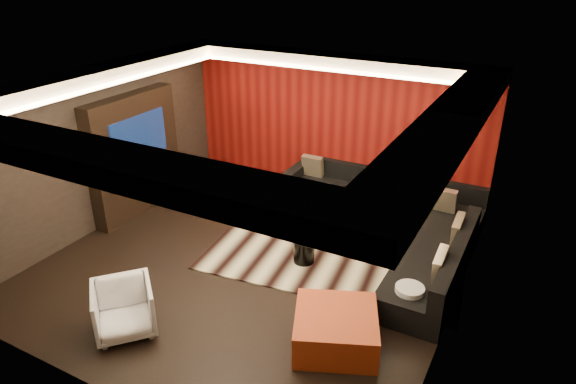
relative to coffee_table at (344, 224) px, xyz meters
The scene contains 26 objects.
floor 1.86m from the coffee_table, 117.61° to the right, with size 6.00×6.00×0.02m, color black.
ceiling 3.26m from the coffee_table, 117.61° to the right, with size 6.00×6.00×0.02m, color silver.
wall_back 2.06m from the coffee_table, 122.15° to the left, with size 6.00×0.02×2.80m, color black.
wall_left 4.39m from the coffee_table, 156.99° to the right, with size 0.02×6.00×2.80m, color black.
wall_right 2.99m from the coffee_table, 37.38° to the right, with size 0.02×6.00×2.80m, color black.
red_feature_wall 2.03m from the coffee_table, 122.93° to the left, with size 5.98×0.05×2.78m, color #6B0C0A.
soffit_back 2.91m from the coffee_table, 129.11° to the left, with size 6.00×0.60×0.22m, color silver.
soffit_front 5.12m from the coffee_table, 101.19° to the right, with size 6.00×0.60×0.22m, color silver.
soffit_left 4.69m from the coffee_table, 155.22° to the right, with size 0.60×4.80×0.22m, color silver.
soffit_right 3.56m from the coffee_table, 41.75° to the right, with size 0.60×4.80×0.22m, color silver.
cove_back 2.72m from the coffee_table, 140.16° to the left, with size 4.80×0.08×0.04m, color #FFD899.
cove_front 4.78m from the coffee_table, 102.12° to the right, with size 4.80×0.08×0.04m, color #FFD899.
cove_left 4.38m from the coffee_table, 152.96° to the right, with size 0.08×4.80×0.04m, color #FFD899.
cove_right 3.33m from the coffee_table, 47.59° to the right, with size 0.08×4.80×0.04m, color #FFD899.
tv_surround 3.97m from the coffee_table, 164.30° to the right, with size 0.30×2.00×2.20m, color black.
tv_screen 3.93m from the coffee_table, 163.63° to the right, with size 0.04×1.30×0.80m, color black.
tv_shelf 3.74m from the coffee_table, 163.63° to the right, with size 0.04×1.60×0.04m, color black.
rug 0.56m from the coffee_table, 74.46° to the right, with size 4.00×3.00×0.02m, color beige.
coffee_table is the anchor object (origin of this frame).
drum_stool 1.26m from the coffee_table, 97.57° to the right, with size 0.33×0.33×0.38m, color black.
striped_pouf 1.76m from the coffee_table, 155.70° to the left, with size 0.64×0.64×0.35m, color beige.
white_side_table 2.43m from the coffee_table, 47.39° to the right, with size 0.38×0.38×0.48m, color white.
orange_ottoman 2.90m from the coffee_table, 69.75° to the right, with size 1.00×1.00×0.45m, color #A23C14.
armchair 4.04m from the coffee_table, 111.30° to the right, with size 0.72×0.75×0.68m, color white.
sectional_sofa 0.91m from the coffee_table, 14.24° to the left, with size 3.65×3.50×0.75m.
throw_pillows 1.16m from the coffee_table, ahead, with size 3.31×2.73×0.50m.
Camera 1 is at (3.70, -5.75, 4.43)m, focal length 32.00 mm.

